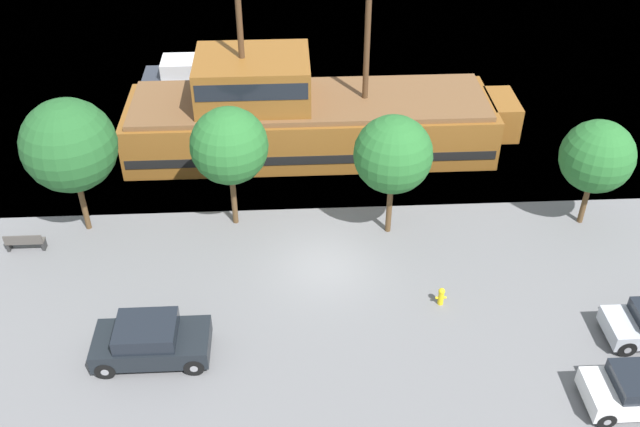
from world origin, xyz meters
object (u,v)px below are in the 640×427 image
moored_boat_dockside (186,77)px  parked_car_curb_front (151,341)px  bench_promenade_east (25,242)px  fire_hydrant (441,296)px  pirate_ship (304,117)px

moored_boat_dockside → parked_car_curb_front: size_ratio=1.28×
moored_boat_dockside → bench_promenade_east: size_ratio=3.27×
moored_boat_dockside → fire_hydrant: 21.97m
pirate_ship → fire_hydrant: 12.68m
parked_car_curb_front → bench_promenade_east: parked_car_curb_front is taller
bench_promenade_east → parked_car_curb_front: bearing=-45.5°
parked_car_curb_front → fire_hydrant: bearing=11.2°
pirate_ship → fire_hydrant: (4.82, -11.64, -1.42)m
moored_boat_dockside → fire_hydrant: (11.44, -18.76, -0.27)m
pirate_ship → bench_promenade_east: pirate_ship is taller
parked_car_curb_front → bench_promenade_east: bearing=134.5°
pirate_ship → bench_promenade_east: 14.16m
pirate_ship → bench_promenade_east: bearing=-147.6°
bench_promenade_east → pirate_ship: bearing=32.4°
fire_hydrant → parked_car_curb_front: bearing=-168.8°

